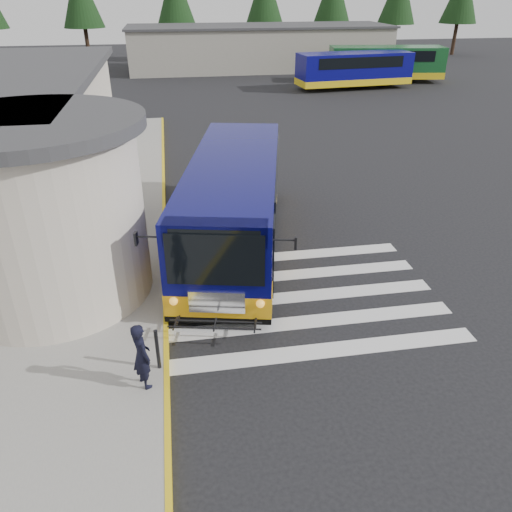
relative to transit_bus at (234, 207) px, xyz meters
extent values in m
plane|color=black|center=(1.71, -2.62, -1.40)|extent=(140.00, 140.00, 0.00)
cube|color=gray|center=(-7.29, 1.38, -1.33)|extent=(10.00, 34.00, 0.15)
cube|color=yellow|center=(-2.34, 1.38, -1.32)|extent=(0.12, 34.00, 0.16)
cylinder|color=#BBB09E|center=(-5.29, -2.12, 1.00)|extent=(5.20, 5.20, 4.50)
cylinder|color=#38383A|center=(-5.29, -2.12, 3.40)|extent=(5.80, 5.80, 0.30)
cube|color=black|center=(-4.77, 2.38, -0.15)|extent=(0.08, 1.20, 2.20)
cube|color=#38383A|center=(-4.29, 2.38, 1.15)|extent=(1.20, 1.80, 0.12)
cube|color=silver|center=(1.21, -5.82, -1.39)|extent=(8.00, 0.55, 0.01)
cube|color=silver|center=(1.21, -4.62, -1.39)|extent=(8.00, 0.55, 0.01)
cube|color=silver|center=(1.21, -3.42, -1.39)|extent=(8.00, 0.55, 0.01)
cube|color=silver|center=(1.21, -2.22, -1.39)|extent=(8.00, 0.55, 0.01)
cube|color=silver|center=(1.21, -1.02, -1.39)|extent=(8.00, 0.55, 0.01)
cube|color=gray|center=(7.71, 39.38, 0.60)|extent=(26.00, 8.00, 4.00)
cube|color=#38383A|center=(7.71, 39.38, 2.70)|extent=(26.40, 8.40, 0.20)
cylinder|color=black|center=(-10.29, 47.38, 0.40)|extent=(0.44, 0.44, 3.60)
cylinder|color=black|center=(-0.29, 47.38, 0.40)|extent=(0.44, 0.44, 3.60)
cylinder|color=black|center=(9.71, 47.38, 0.40)|extent=(0.44, 0.44, 3.60)
cylinder|color=black|center=(17.71, 47.38, 0.40)|extent=(0.44, 0.44, 3.60)
cylinder|color=black|center=(25.71, 47.38, 0.40)|extent=(0.44, 0.44, 3.60)
cylinder|color=black|center=(33.71, 47.38, 0.40)|extent=(0.44, 0.44, 3.60)
cube|color=#070752|center=(0.01, 0.04, 0.28)|extent=(4.68, 9.93, 2.50)
cube|color=orange|center=(0.01, 0.04, -0.68)|extent=(4.72, 9.97, 0.60)
cube|color=black|center=(0.01, 0.04, -1.03)|extent=(4.71, 9.95, 0.23)
cube|color=black|center=(-1.04, -4.66, 0.68)|extent=(2.30, 0.57, 1.33)
cube|color=silver|center=(-1.04, -4.67, -0.50)|extent=(1.36, 0.36, 0.59)
cube|color=black|center=(-1.12, 1.16, 0.78)|extent=(1.57, 6.87, 0.96)
cube|color=black|center=(1.51, 0.58, 0.78)|extent=(1.57, 6.87, 0.96)
cylinder|color=black|center=(-1.83, -2.82, -0.89)|extent=(0.53, 1.07, 1.02)
cylinder|color=black|center=(0.46, -3.33, -0.89)|extent=(0.53, 1.07, 1.02)
cylinder|color=black|center=(-0.53, 2.99, -0.89)|extent=(0.53, 1.07, 1.02)
cylinder|color=black|center=(1.75, 2.48, -0.89)|extent=(0.53, 1.07, 1.02)
cube|color=black|center=(-2.82, -4.07, 1.10)|extent=(0.09, 0.20, 0.32)
cube|color=black|center=(0.82, -4.89, 1.10)|extent=(0.09, 0.20, 0.32)
imported|color=black|center=(-2.79, -6.41, -0.47)|extent=(0.59, 0.67, 1.56)
imported|color=black|center=(-4.14, -2.69, -0.37)|extent=(0.86, 0.99, 1.75)
cylinder|color=black|center=(-2.49, -5.93, -0.74)|extent=(0.08, 0.08, 1.03)
cube|color=#090861|center=(13.58, 27.07, 0.24)|extent=(9.72, 3.59, 2.43)
cube|color=yellow|center=(13.58, 27.07, -0.75)|extent=(9.75, 3.63, 0.53)
cube|color=black|center=(13.58, 27.07, 0.82)|extent=(7.62, 3.43, 0.84)
cube|color=#144D22|center=(17.51, 29.82, 0.31)|extent=(10.21, 4.23, 2.53)
cube|color=yellow|center=(17.51, 29.82, -0.72)|extent=(10.24, 4.27, 0.55)
cube|color=black|center=(17.51, 29.82, 0.91)|extent=(8.04, 3.95, 0.88)
camera|label=1|loc=(-1.79, -14.82, 6.31)|focal=35.00mm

